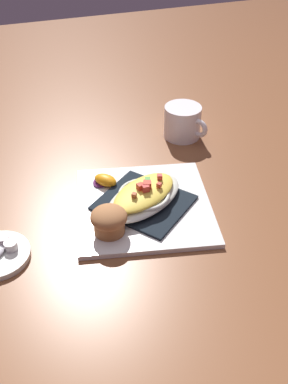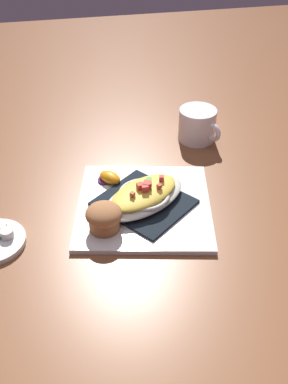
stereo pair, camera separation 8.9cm
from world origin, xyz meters
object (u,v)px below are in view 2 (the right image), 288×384
at_px(square_plate, 144,206).
at_px(creamer_cup_1, 1,227).
at_px(muffin, 104,217).
at_px(creamer_cup_0, 7,234).
at_px(coffee_mug, 197,127).
at_px(gratin_dish, 144,195).
at_px(orange_garnish, 109,178).

bearing_deg(square_plate, creamer_cup_1, 4.83).
bearing_deg(muffin, creamer_cup_0, -4.11).
bearing_deg(coffee_mug, creamer_cup_0, 31.81).
relative_size(gratin_dish, creamer_cup_1, 8.95).
relative_size(square_plate, coffee_mug, 2.33).
xyz_separation_m(muffin, creamer_cup_0, (0.18, -0.01, -0.02)).
distance_m(muffin, coffee_mug, 0.40).
height_order(muffin, orange_garnish, muffin).
height_order(muffin, creamer_cup_0, muffin).
bearing_deg(creamer_cup_0, muffin, 175.89).
bearing_deg(muffin, gratin_dish, -147.36).
relative_size(muffin, orange_garnish, 0.98).
bearing_deg(gratin_dish, coffee_mug, -127.87).
distance_m(square_plate, gratin_dish, 0.03).
xyz_separation_m(orange_garnish, creamer_cup_0, (0.21, 0.13, -0.00)).
relative_size(muffin, creamer_cup_1, 2.88).
xyz_separation_m(square_plate, gratin_dish, (-0.00, -0.00, 0.03)).
height_order(gratin_dish, muffin, same).
bearing_deg(creamer_cup_1, square_plate, -175.17).
xyz_separation_m(muffin, creamer_cup_1, (0.19, -0.03, -0.02)).
bearing_deg(muffin, creamer_cup_1, -9.68).
xyz_separation_m(square_plate, coffee_mug, (-0.18, -0.24, 0.03)).
bearing_deg(coffee_mug, muffin, 47.13).
xyz_separation_m(creamer_cup_0, creamer_cup_1, (0.01, -0.02, 0.00)).
relative_size(creamer_cup_0, creamer_cup_1, 1.00).
xyz_separation_m(square_plate, creamer_cup_0, (0.27, 0.04, 0.01)).
bearing_deg(creamer_cup_1, orange_garnish, -152.85).
distance_m(gratin_dish, coffee_mug, 0.30).
bearing_deg(muffin, orange_garnish, -101.72).
xyz_separation_m(coffee_mug, creamer_cup_0, (0.45, 0.28, -0.02)).
bearing_deg(gratin_dish, square_plate, 22.92).
bearing_deg(gratin_dish, orange_garnish, -57.44).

